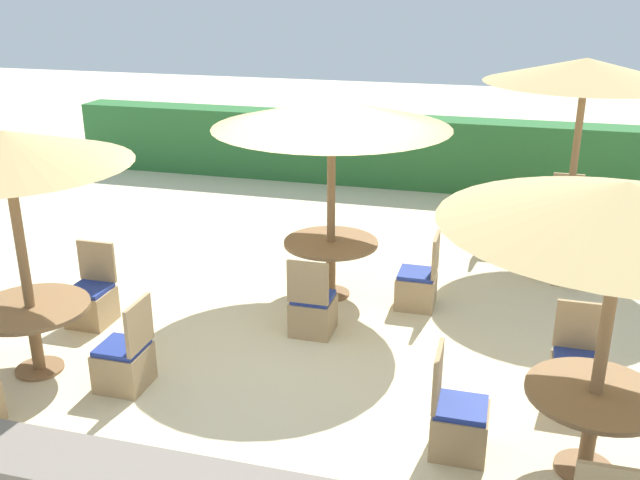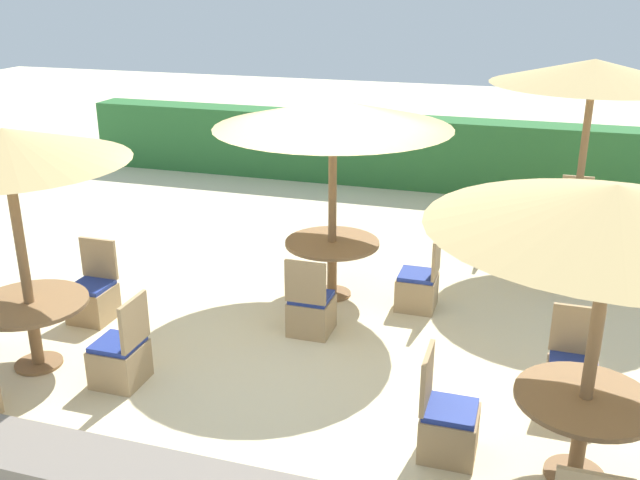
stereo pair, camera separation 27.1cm
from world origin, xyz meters
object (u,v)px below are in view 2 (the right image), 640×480
parasol_back_right (594,73)px  parasol_center (333,114)px  patio_chair_back_right_west (504,234)px  round_table_front_left (31,314)px  patio_chair_front_right_north (571,380)px  parasol_front_right (614,208)px  patio_chair_front_left_north (93,298)px  round_table_front_right (583,414)px  round_table_back_right (574,221)px  patio_chair_front_left_east (121,359)px  patio_chair_center_south (311,311)px  patio_chair_front_right_west (447,426)px  patio_chair_back_right_south (576,266)px  parasol_front_left (5,147)px  patio_chair_center_east (418,288)px  round_table_center (332,252)px  patio_chair_back_right_north (574,222)px

parasol_back_right → parasol_center: bearing=-143.2°
patio_chair_back_right_west → round_table_front_left: bearing=-42.5°
patio_chair_front_right_north → parasol_front_right: bearing=91.6°
patio_chair_front_left_north → round_table_front_right: (5.30, -1.28, 0.32)m
parasol_front_right → round_table_front_right: parasol_front_right is taller
round_table_front_left → patio_chair_front_right_north: bearing=9.4°
round_table_back_right → parasol_center: bearing=-143.2°
round_table_front_left → patio_chair_front_left_north: 1.14m
parasol_back_right → parasol_front_right: 4.92m
patio_chair_front_left_east → round_table_front_right: bearing=-92.1°
patio_chair_back_right_west → patio_chair_front_right_north: bearing=12.5°
patio_chair_back_right_west → patio_chair_center_south: 3.74m
patio_chair_front_left_east → parasol_front_right: parasol_front_right is taller
parasol_back_right → patio_chair_front_right_west: bearing=-102.3°
parasol_back_right → patio_chair_back_right_south: size_ratio=2.98×
parasol_front_left → patio_chair_center_east: parasol_front_left is taller
patio_chair_front_left_north → patio_chair_center_south: same height
patio_chair_center_east → patio_chair_back_right_south: bearing=-55.1°
round_table_center → patio_chair_back_right_north: bearing=46.4°
round_table_back_right → patio_chair_front_right_north: size_ratio=1.06×
parasol_back_right → patio_chair_center_south: bearing=-131.5°
parasol_back_right → patio_chair_back_right_west: bearing=178.2°
round_table_back_right → parasol_front_right: parasol_front_right is taller
patio_chair_back_right_south → patio_chair_center_east: size_ratio=1.00×
round_table_back_right → parasol_front_right: size_ratio=0.37×
parasol_center → patio_chair_center_east: 2.29m
round_table_front_left → patio_chair_center_east: patio_chair_center_east is taller
patio_chair_back_right_north → patio_chair_front_right_north: bearing=88.6°
parasol_front_left → round_table_front_right: size_ratio=2.29×
round_table_back_right → patio_chair_back_right_south: 0.99m
round_table_front_left → patio_chair_front_left_east: 1.06m
patio_chair_front_left_east → patio_chair_front_right_north: same height
parasol_back_right → round_table_center: size_ratio=2.39×
round_table_front_left → parasol_front_right: 5.51m
patio_chair_back_right_west → round_table_center: patio_chair_back_right_west is taller
patio_chair_center_south → patio_chair_front_right_west: 2.46m
patio_chair_front_right_north → patio_chair_front_right_west: same height
patio_chair_back_right_south → patio_chair_center_south: 3.64m
round_table_back_right → patio_chair_center_south: size_ratio=1.06×
patio_chair_back_right_north → round_table_front_right: bearing=89.1°
patio_chair_back_right_south → patio_chair_back_right_west: size_ratio=1.00×
patio_chair_front_left_east → patio_chair_back_right_north: 7.12m
patio_chair_back_right_north → parasol_front_right: size_ratio=0.35×
patio_chair_center_east → patio_chair_front_right_north: bearing=-133.8°
round_table_center → parasol_back_right: bearing=36.8°
patio_chair_back_right_south → patio_chair_front_right_west: same height
round_table_front_right → patio_chair_front_right_north: bearing=91.6°
patio_chair_back_right_north → patio_chair_front_right_north: 4.77m
round_table_back_right → patio_chair_back_right_west: 0.98m
patio_chair_back_right_south → round_table_front_right: patio_chair_back_right_south is taller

